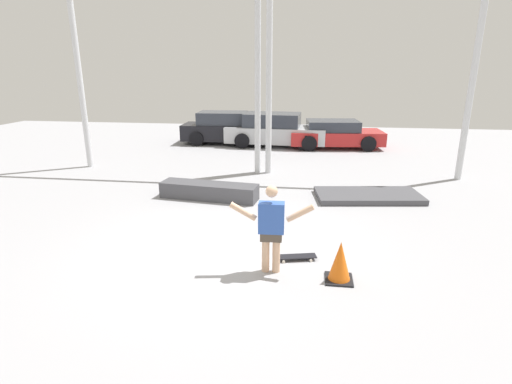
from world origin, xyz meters
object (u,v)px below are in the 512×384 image
at_px(skateboard, 296,257).
at_px(manual_pad, 368,196).
at_px(parked_car_black, 226,128).
at_px(parked_car_red, 335,134).
at_px(traffic_cone, 340,262).
at_px(skateboarder, 271,226).
at_px(grind_box, 209,191).
at_px(parked_car_silver, 275,130).

height_order(skateboard, manual_pad, manual_pad).
xyz_separation_m(parked_car_black, parked_car_red, (5.12, -0.39, -0.11)).
bearing_deg(skateboard, parked_car_red, 70.35).
bearing_deg(traffic_cone, skateboarder, 172.61).
relative_size(skateboarder, parked_car_black, 0.38).
xyz_separation_m(grind_box, traffic_cone, (3.29, -4.04, 0.13)).
xyz_separation_m(skateboarder, grind_box, (-2.11, 3.88, -0.65)).
height_order(skateboarder, manual_pad, skateboarder).
bearing_deg(parked_car_silver, traffic_cone, -76.52).
xyz_separation_m(grind_box, manual_pad, (4.35, 0.62, -0.14)).
bearing_deg(skateboard, grind_box, 113.43).
relative_size(skateboard, manual_pad, 0.28).
bearing_deg(skateboarder, parked_car_red, 79.66).
bearing_deg(manual_pad, grind_box, -171.88).
distance_m(grind_box, parked_car_red, 8.91).
height_order(manual_pad, parked_car_silver, parked_car_silver).
bearing_deg(parked_car_red, manual_pad, -91.55).
distance_m(grind_box, manual_pad, 4.39).
bearing_deg(grind_box, parked_car_black, 99.00).
bearing_deg(grind_box, parked_car_red, 64.91).
height_order(grind_box, parked_car_silver, parked_car_silver).
distance_m(parked_car_red, traffic_cone, 12.11).
distance_m(manual_pad, parked_car_red, 7.49).
bearing_deg(parked_car_black, skateboard, -74.34).
distance_m(skateboard, grind_box, 4.23).
height_order(parked_car_black, parked_car_red, parked_car_black).
relative_size(skateboarder, skateboard, 2.02).
distance_m(parked_car_black, traffic_cone, 13.33).
bearing_deg(traffic_cone, grind_box, 129.18).
relative_size(manual_pad, traffic_cone, 4.00).
height_order(manual_pad, traffic_cone, traffic_cone).
height_order(skateboard, grind_box, grind_box).
xyz_separation_m(skateboarder, parked_car_silver, (-1.05, 12.00, -0.15)).
xyz_separation_m(skateboarder, manual_pad, (2.24, 4.50, -0.79)).
height_order(grind_box, parked_car_red, parked_car_red).
bearing_deg(parked_car_red, skateboard, -102.12).
bearing_deg(skateboarder, skateboard, 47.17).
xyz_separation_m(manual_pad, parked_car_silver, (-3.29, 7.50, 0.64)).
height_order(skateboard, parked_car_silver, parked_car_silver).
bearing_deg(parked_car_silver, parked_car_red, 2.03).
distance_m(skateboarder, parked_car_red, 12.07).
xyz_separation_m(grind_box, parked_car_silver, (1.06, 8.12, 0.50)).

